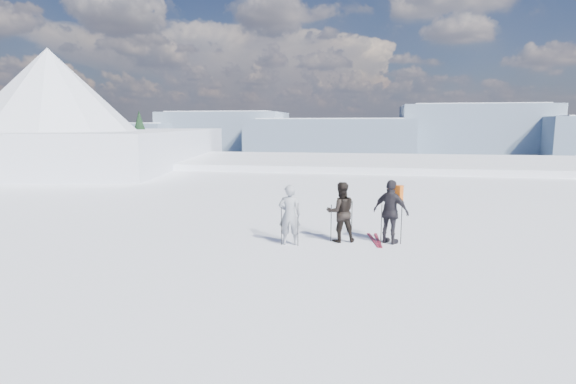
# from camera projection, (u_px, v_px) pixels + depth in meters

# --- Properties ---
(lake_basin) EXTENTS (820.00, 820.00, 71.62)m
(lake_basin) POSITION_uv_depth(u_px,v_px,m) (366.00, 236.00, 40.85)
(lake_basin) COLOR white
(lake_basin) RESTS_ON ground
(far_mountain_range) EXTENTS (770.00, 110.00, 53.00)m
(far_mountain_range) POSITION_uv_depth(u_px,v_px,m) (401.00, 135.00, 448.56)
(far_mountain_range) COLOR slate
(far_mountain_range) RESTS_ON ground
(near_ridge) EXTENTS (31.37, 35.68, 25.62)m
(near_ridge) POSITION_uv_depth(u_px,v_px,m) (96.00, 196.00, 44.54)
(near_ridge) COLOR white
(near_ridge) RESTS_ON ground
(skier_grey) EXTENTS (0.70, 0.50, 1.81)m
(skier_grey) POSITION_uv_depth(u_px,v_px,m) (290.00, 215.00, 13.36)
(skier_grey) COLOR gray
(skier_grey) RESTS_ON ground
(skier_dark) EXTENTS (1.06, 0.92, 1.84)m
(skier_dark) POSITION_uv_depth(u_px,v_px,m) (341.00, 212.00, 13.69)
(skier_dark) COLOR black
(skier_dark) RESTS_ON ground
(skier_pack) EXTENTS (1.22, 0.97, 1.94)m
(skier_pack) POSITION_uv_depth(u_px,v_px,m) (391.00, 212.00, 13.45)
(skier_pack) COLOR black
(skier_pack) RESTS_ON ground
(backpack) EXTENTS (0.47, 0.41, 0.54)m
(backpack) POSITION_uv_depth(u_px,v_px,m) (396.00, 170.00, 13.45)
(backpack) COLOR #D25913
(backpack) RESTS_ON skier_pack
(ski_poles) EXTENTS (3.54, 0.79, 1.30)m
(ski_poles) POSITION_uv_depth(u_px,v_px,m) (341.00, 224.00, 13.47)
(ski_poles) COLOR black
(ski_poles) RESTS_ON ground
(skis_loose) EXTENTS (0.46, 1.70, 0.03)m
(skis_loose) POSITION_uv_depth(u_px,v_px,m) (376.00, 240.00, 13.90)
(skis_loose) COLOR black
(skis_loose) RESTS_ON ground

